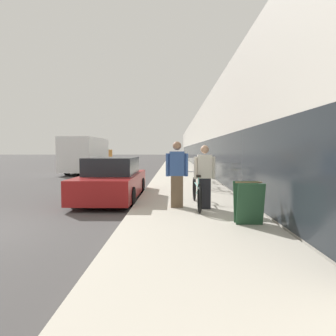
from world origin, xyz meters
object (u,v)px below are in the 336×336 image
object	(u,v)px
tandem_bicycle	(197,192)
parked_sedan_curbside	(113,180)
bike_rack_hoop	(209,178)
cruiser_bike_middle	(202,174)
sandwich_board_sign	(248,203)
cruiser_bike_nearest	(206,179)
person_rider	(205,177)
person_bystander	(177,174)
cruiser_bike_farthest	(198,171)
moving_truck	(88,155)

from	to	relation	value
tandem_bicycle	parked_sedan_curbside	world-z (taller)	parked_sedan_curbside
bike_rack_hoop	tandem_bicycle	bearing A→B (deg)	-102.96
tandem_bicycle	cruiser_bike_middle	distance (m)	6.60
tandem_bicycle	cruiser_bike_middle	xyz separation A→B (m)	(0.75, 6.56, 0.00)
sandwich_board_sign	parked_sedan_curbside	distance (m)	5.36
cruiser_bike_middle	sandwich_board_sign	size ratio (longest dim) A/B	2.00
cruiser_bike_nearest	cruiser_bike_middle	distance (m)	2.35
tandem_bicycle	cruiser_bike_middle	bearing A→B (deg)	83.44
person_rider	person_bystander	size ratio (longest dim) A/B	0.94
cruiser_bike_farthest	cruiser_bike_middle	bearing A→B (deg)	-90.43
sandwich_board_sign	parked_sedan_curbside	world-z (taller)	parked_sedan_curbside
bike_rack_hoop	sandwich_board_sign	xyz separation A→B (m)	(0.21, -5.16, -0.06)
person_bystander	sandwich_board_sign	distance (m)	2.41
bike_rack_hoop	parked_sedan_curbside	world-z (taller)	parked_sedan_curbside
person_bystander	sandwich_board_sign	size ratio (longest dim) A/B	2.00
person_rider	cruiser_bike_nearest	bearing A→B (deg)	83.49
tandem_bicycle	bike_rack_hoop	xyz separation A→B (m)	(0.73, 3.17, 0.12)
tandem_bicycle	person_bystander	xyz separation A→B (m)	(-0.55, -0.15, 0.51)
parked_sedan_curbside	moving_truck	bearing A→B (deg)	109.67
cruiser_bike_nearest	sandwich_board_sign	bearing A→B (deg)	-87.74
person_rider	cruiser_bike_middle	distance (m)	6.92
tandem_bicycle	moving_truck	size ratio (longest dim) A/B	0.35
sandwich_board_sign	cruiser_bike_nearest	bearing A→B (deg)	92.26
cruiser_bike_middle	person_rider	bearing A→B (deg)	-94.75
sandwich_board_sign	bike_rack_hoop	bearing A→B (deg)	92.36
cruiser_bike_farthest	person_bystander	bearing A→B (deg)	-98.20
tandem_bicycle	parked_sedan_curbside	bearing A→B (deg)	145.14
tandem_bicycle	person_rider	world-z (taller)	person_rider
cruiser_bike_middle	parked_sedan_curbside	bearing A→B (deg)	-126.94
sandwich_board_sign	cruiser_bike_middle	bearing A→B (deg)	91.27
tandem_bicycle	cruiser_bike_nearest	distance (m)	4.26
sandwich_board_sign	parked_sedan_curbside	xyz separation A→B (m)	(-3.68, 3.89, 0.08)
person_rider	person_bystander	distance (m)	0.76
person_bystander	bike_rack_hoop	world-z (taller)	person_bystander
cruiser_bike_farthest	moving_truck	world-z (taller)	moving_truck
parked_sedan_curbside	bike_rack_hoop	bearing A→B (deg)	20.04
cruiser_bike_nearest	sandwich_board_sign	xyz separation A→B (m)	(0.24, -6.19, 0.08)
cruiser_bike_middle	cruiser_bike_farthest	xyz separation A→B (m)	(0.02, 2.51, -0.01)
cruiser_bike_middle	tandem_bicycle	bearing A→B (deg)	-96.56
person_bystander	moving_truck	size ratio (longest dim) A/B	0.24
sandwich_board_sign	parked_sedan_curbside	size ratio (longest dim) A/B	0.19
cruiser_bike_middle	bike_rack_hoop	bearing A→B (deg)	-90.40
person_bystander	cruiser_bike_nearest	world-z (taller)	person_bystander
parked_sedan_curbside	person_bystander	bearing A→B (deg)	-43.23
person_rider	cruiser_bike_middle	size ratio (longest dim) A/B	0.94
cruiser_bike_middle	cruiser_bike_farthest	world-z (taller)	cruiser_bike_middle
bike_rack_hoop	person_bystander	bearing A→B (deg)	-111.15
person_rider	cruiser_bike_middle	world-z (taller)	person_rider
sandwich_board_sign	moving_truck	world-z (taller)	moving_truck
tandem_bicycle	moving_truck	xyz separation A→B (m)	(-7.00, 13.83, 0.79)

